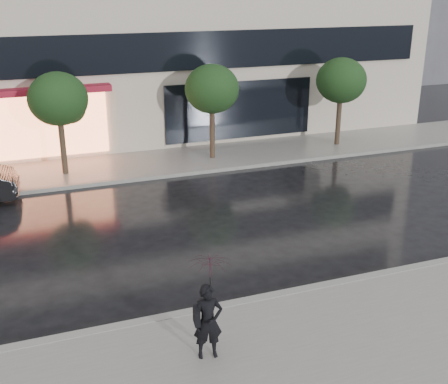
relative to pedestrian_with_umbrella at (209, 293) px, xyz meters
name	(u,v)px	position (x,y,z in m)	size (l,w,h in m)	color
ground	(231,284)	(1.47, 2.63, -1.51)	(120.00, 120.00, 0.00)	black
sidewalk_near	(291,360)	(1.47, -0.62, -1.45)	(60.00, 4.50, 0.12)	slate
sidewalk_far	(141,164)	(1.47, 12.88, -1.45)	(60.00, 3.50, 0.12)	slate
curb_near	(247,302)	(1.47, 1.63, -1.44)	(60.00, 0.25, 0.14)	gray
curb_far	(151,177)	(1.47, 11.13, -1.44)	(60.00, 0.25, 0.14)	gray
tree_mid_west	(60,101)	(-1.47, 12.66, 1.41)	(2.20, 2.20, 3.99)	#33261C
tree_mid_east	(213,91)	(4.53, 12.66, 1.41)	(2.20, 2.20, 3.99)	#33261C
tree_far_east	(342,82)	(10.53, 12.66, 1.41)	(2.20, 2.20, 3.99)	#33261C
pedestrian_with_umbrella	(209,293)	(0.00, 0.00, 0.00)	(0.94, 0.95, 2.16)	black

